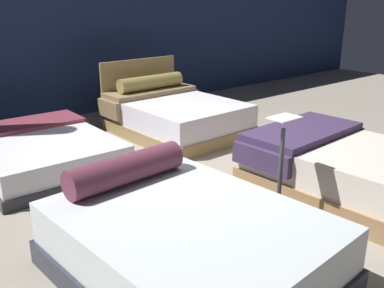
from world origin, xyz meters
name	(u,v)px	position (x,y,z in m)	size (l,w,h in m)	color
ground_plane	(177,177)	(0.00, 0.00, -0.01)	(18.00, 18.00, 0.02)	gray
showroom_back_wall	(48,17)	(0.00, 3.45, 1.75)	(18.00, 0.06, 3.50)	navy
bed_0	(187,244)	(-1.15, -1.60, 0.28)	(1.71, 2.13, 0.79)	#2A2D3A
bed_1	(349,170)	(1.10, -1.60, 0.29)	(1.60, 2.18, 0.62)	#977049
bed_2	(41,151)	(-1.13, 1.35, 0.20)	(1.63, 2.06, 0.44)	#26262E
bed_3	(174,114)	(1.05, 1.43, 0.30)	(1.67, 2.08, 1.07)	olive
price_sign	(280,185)	(0.00, -1.53, 0.41)	(0.28, 0.24, 1.05)	#3F3F44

